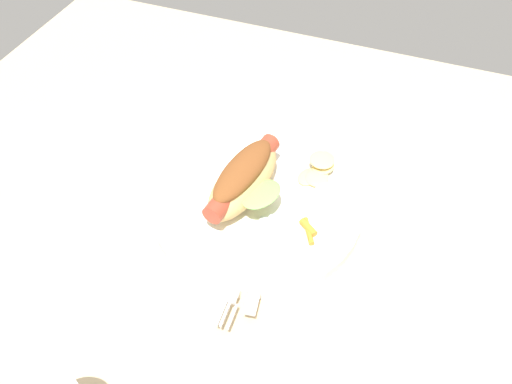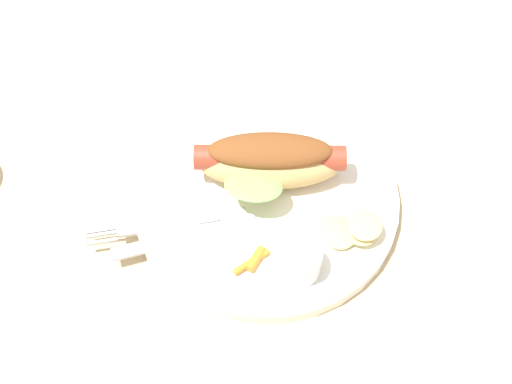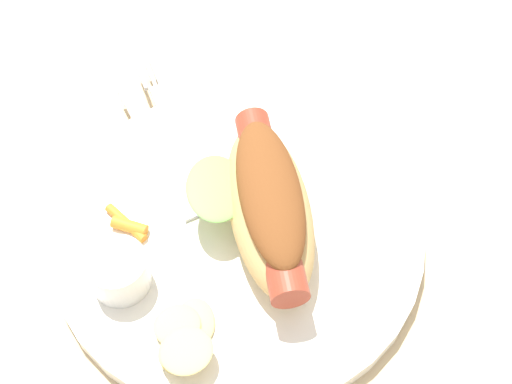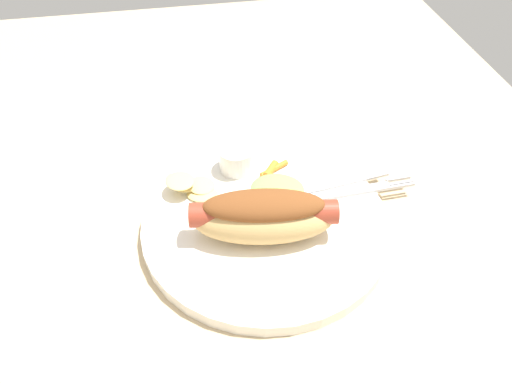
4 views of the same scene
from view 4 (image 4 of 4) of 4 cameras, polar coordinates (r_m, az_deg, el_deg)
ground_plane at (r=61.94cm, az=0.43°, el=-2.32°), size 120.00×90.00×1.80cm
plate at (r=58.26cm, az=0.73°, el=-3.66°), size 28.39×28.39×1.60cm
hot_dog at (r=53.92cm, az=0.91°, el=-2.59°), size 10.46×16.03×5.89cm
sauce_ramekin at (r=63.12cm, az=-2.25°, el=3.72°), size 4.27×4.27×3.12cm
fork at (r=61.53cm, az=10.19°, el=-0.04°), size 1.94×16.70×0.40cm
knife at (r=62.33cm, az=8.53°, el=0.88°), size 3.60×15.11×0.36cm
chips_pile at (r=60.83cm, az=-7.30°, el=0.69°), size 5.45×6.37×2.19cm
carrot_garnish at (r=63.40cm, az=1.86°, el=2.60°), size 2.87×3.98×0.96cm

